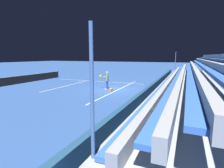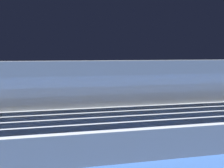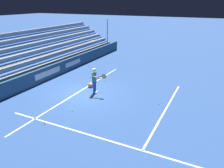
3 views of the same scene
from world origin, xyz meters
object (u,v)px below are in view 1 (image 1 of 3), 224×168
tennis_ball_far_left (101,94)px  tennis_ball_midcourt (69,86)px  tennis_player (107,80)px  tennis_ball_stray_back (110,94)px  tennis_ball_on_baseline (116,84)px  tennis_ball_by_box (115,96)px  tennis_ball_toward_net (105,95)px  tennis_net (28,78)px  ball_box_cardboard (111,90)px  tennis_ball_near_player (125,83)px

tennis_ball_far_left → tennis_ball_midcourt: bearing=65.5°
tennis_player → tennis_ball_stray_back: bearing=-148.8°
tennis_ball_on_baseline → tennis_ball_by_box: bearing=-158.9°
tennis_player → tennis_ball_toward_net: size_ratio=25.98×
tennis_player → tennis_ball_far_left: size_ratio=25.98×
tennis_ball_far_left → tennis_net: bearing=76.4°
ball_box_cardboard → tennis_ball_far_left: bearing=170.6°
ball_box_cardboard → tennis_ball_midcourt: ball_box_cardboard is taller
tennis_ball_on_baseline → tennis_net: tennis_net is taller
tennis_ball_far_left → tennis_net: 11.79m
tennis_ball_toward_net → tennis_ball_by_box: (0.12, -0.84, 0.00)m
tennis_player → tennis_ball_toward_net: 3.00m
tennis_ball_toward_net → tennis_net: bearing=75.8°
tennis_ball_on_baseline → tennis_ball_by_box: size_ratio=1.00×
tennis_ball_near_player → tennis_ball_far_left: size_ratio=1.00×
tennis_ball_by_box → ball_box_cardboard: bearing=33.1°
tennis_ball_midcourt → tennis_ball_by_box: (-2.39, -6.32, 0.00)m
ball_box_cardboard → tennis_ball_far_left: ball_box_cardboard is taller
ball_box_cardboard → tennis_ball_on_baseline: ball_box_cardboard is taller
tennis_ball_near_player → tennis_net: tennis_net is taller
tennis_ball_stray_back → tennis_ball_near_player: same height
tennis_player → tennis_net: (0.37, 10.91, -0.40)m
tennis_ball_toward_net → tennis_ball_far_left: 0.59m
tennis_ball_near_player → tennis_player: bearing=177.2°
tennis_player → tennis_ball_midcourt: (-0.15, 4.41, -0.86)m
tennis_ball_toward_net → tennis_ball_near_player: bearing=6.6°
tennis_ball_midcourt → tennis_ball_toward_net: bearing=-114.6°
tennis_player → tennis_ball_stray_back: size_ratio=25.98×
tennis_ball_midcourt → tennis_net: tennis_net is taller
tennis_ball_near_player → tennis_ball_by_box: 7.40m
tennis_ball_midcourt → tennis_ball_on_baseline: bearing=-54.0°
tennis_net → tennis_ball_midcourt: bearing=-94.6°
tennis_player → tennis_ball_toward_net: bearing=-158.0°
ball_box_cardboard → tennis_ball_toward_net: ball_box_cardboard is taller
tennis_ball_stray_back → tennis_ball_near_player: (6.69, 1.00, 0.00)m
tennis_ball_toward_net → tennis_ball_by_box: same height
tennis_ball_toward_net → tennis_ball_near_player: size_ratio=1.00×
tennis_ball_on_baseline → tennis_net: 11.02m
tennis_ball_on_baseline → tennis_ball_toward_net: (-5.57, -1.27, 0.00)m
tennis_ball_toward_net → tennis_ball_midcourt: same height
ball_box_cardboard → tennis_net: tennis_net is taller
ball_box_cardboard → tennis_net: size_ratio=0.04×
ball_box_cardboard → tennis_ball_midcourt: 5.25m
tennis_player → tennis_ball_near_player: (4.66, -0.23, -0.86)m
tennis_ball_stray_back → tennis_ball_near_player: bearing=8.5°
tennis_ball_midcourt → ball_box_cardboard: bearing=-97.5°
tennis_ball_midcourt → tennis_net: 6.54m
tennis_ball_toward_net → tennis_ball_near_player: same height
tennis_ball_stray_back → tennis_ball_far_left: same height
tennis_ball_by_box → tennis_ball_far_left: bearing=84.3°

